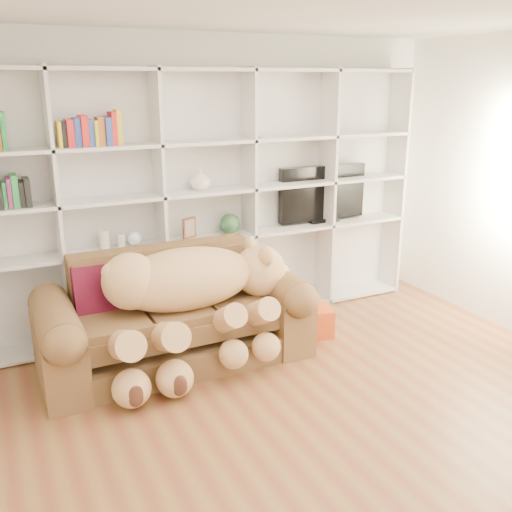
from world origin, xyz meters
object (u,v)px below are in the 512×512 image
sofa (175,322)px  teddy_bear (191,293)px  gift_box (313,321)px  tv (322,194)px

sofa → teddy_bear: teddy_bear is taller
teddy_bear → gift_box: 1.34m
sofa → gift_box: 1.34m
teddy_bear → tv: (1.77, 0.86, 0.50)m
tv → gift_box: bearing=-125.4°
sofa → tv: (1.86, 0.68, 0.80)m
sofa → gift_box: size_ratio=6.64×
sofa → tv: size_ratio=2.22×
teddy_bear → tv: tv is taller
teddy_bear → gift_box: size_ratio=5.20×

